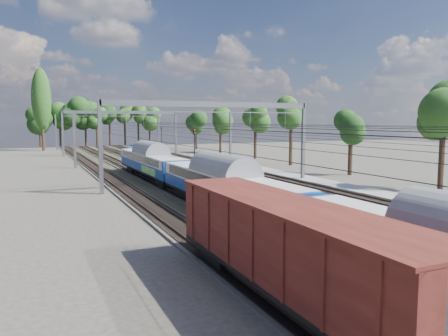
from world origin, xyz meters
name	(u,v)px	position (x,y,z in m)	size (l,w,h in m)	color
track_bed	(170,171)	(0.00, 45.00, 0.10)	(21.00, 130.00, 0.34)	#47423A
platform	(366,192)	(12.00, 20.00, 0.15)	(3.00, 70.00, 0.30)	gray
catenary	(157,125)	(0.33, 52.69, 6.40)	(25.65, 130.00, 9.00)	slate
tree_belt	(141,115)	(7.19, 90.86, 8.25)	(41.23, 102.39, 12.38)	black
poplar	(41,99)	(-14.50, 98.00, 11.89)	(4.40, 4.40, 19.04)	black
emu_train	(226,180)	(-4.50, 16.61, 2.60)	(3.02, 63.87, 4.42)	black
freight_boxcar	(286,245)	(-9.00, 1.21, 2.32)	(3.06, 14.78, 3.81)	black
worker	(138,150)	(3.50, 79.36, 0.88)	(0.64, 0.42, 1.76)	black
signal_near	(195,146)	(1.80, 40.21, 3.77)	(0.43, 0.40, 5.96)	black
signal_far	(161,135)	(12.67, 93.13, 3.44)	(0.35, 0.32, 5.43)	black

